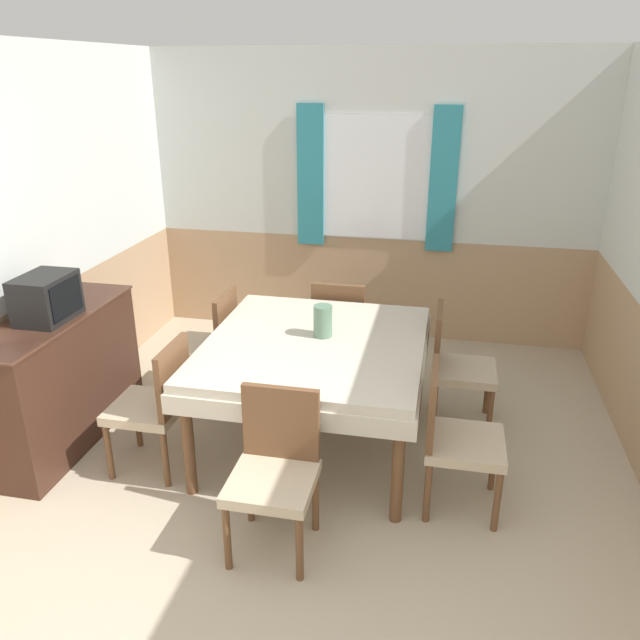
{
  "coord_description": "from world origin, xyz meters",
  "views": [
    {
      "loc": [
        0.72,
        -1.67,
        2.41
      ],
      "look_at": [
        -0.04,
        1.95,
        0.92
      ],
      "focal_mm": 35.0,
      "sensor_mm": 36.0,
      "label": 1
    }
  ],
  "objects_px": {
    "dining_table": "(315,355)",
    "sideboard": "(60,378)",
    "chair_left_far": "(211,342)",
    "chair_head_near": "(275,467)",
    "chair_head_window": "(340,326)",
    "chair_right_near": "(454,434)",
    "chair_right_far": "(455,363)",
    "tv": "(46,298)",
    "chair_left_near": "(156,402)",
    "vase": "(323,321)"
  },
  "relations": [
    {
      "from": "chair_head_window",
      "to": "sideboard",
      "type": "distance_m",
      "value": 2.13
    },
    {
      "from": "dining_table",
      "to": "chair_right_near",
      "type": "relative_size",
      "value": 1.79
    },
    {
      "from": "chair_head_near",
      "to": "tv",
      "type": "bearing_deg",
      "value": -21.2
    },
    {
      "from": "chair_head_window",
      "to": "chair_head_near",
      "type": "distance_m",
      "value": 1.96
    },
    {
      "from": "dining_table",
      "to": "sideboard",
      "type": "relative_size",
      "value": 1.14
    },
    {
      "from": "chair_left_near",
      "to": "tv",
      "type": "bearing_deg",
      "value": 79.66
    },
    {
      "from": "dining_table",
      "to": "vase",
      "type": "relative_size",
      "value": 7.34
    },
    {
      "from": "chair_right_near",
      "to": "chair_head_window",
      "type": "bearing_deg",
      "value": -147.78
    },
    {
      "from": "chair_head_window",
      "to": "chair_left_near",
      "type": "distance_m",
      "value": 1.72
    },
    {
      "from": "chair_head_window",
      "to": "chair_left_near",
      "type": "height_order",
      "value": "same"
    },
    {
      "from": "dining_table",
      "to": "chair_head_near",
      "type": "xyz_separation_m",
      "value": [
        0.0,
        -0.98,
        -0.19
      ]
    },
    {
      "from": "chair_right_far",
      "to": "sideboard",
      "type": "distance_m",
      "value": 2.73
    },
    {
      "from": "sideboard",
      "to": "chair_right_far",
      "type": "bearing_deg",
      "value": 16.19
    },
    {
      "from": "chair_left_near",
      "to": "sideboard",
      "type": "xyz_separation_m",
      "value": [
        -0.79,
        0.18,
        -0.01
      ]
    },
    {
      "from": "chair_right_near",
      "to": "sideboard",
      "type": "distance_m",
      "value": 2.63
    },
    {
      "from": "tv",
      "to": "vase",
      "type": "height_order",
      "value": "tv"
    },
    {
      "from": "chair_head_window",
      "to": "vase",
      "type": "relative_size",
      "value": 4.11
    },
    {
      "from": "chair_head_near",
      "to": "chair_right_near",
      "type": "height_order",
      "value": "same"
    },
    {
      "from": "dining_table",
      "to": "chair_head_window",
      "type": "height_order",
      "value": "chair_head_window"
    },
    {
      "from": "chair_right_far",
      "to": "tv",
      "type": "height_order",
      "value": "tv"
    },
    {
      "from": "chair_left_far",
      "to": "chair_head_near",
      "type": "height_order",
      "value": "same"
    },
    {
      "from": "chair_right_far",
      "to": "tv",
      "type": "bearing_deg",
      "value": -72.67
    },
    {
      "from": "tv",
      "to": "vase",
      "type": "bearing_deg",
      "value": 14.01
    },
    {
      "from": "chair_right_far",
      "to": "sideboard",
      "type": "xyz_separation_m",
      "value": [
        -2.62,
        -0.76,
        -0.01
      ]
    },
    {
      "from": "chair_right_near",
      "to": "vase",
      "type": "relative_size",
      "value": 4.11
    },
    {
      "from": "dining_table",
      "to": "chair_left_far",
      "type": "relative_size",
      "value": 1.79
    },
    {
      "from": "tv",
      "to": "chair_head_window",
      "type": "bearing_deg",
      "value": 38.27
    },
    {
      "from": "chair_right_far",
      "to": "chair_right_near",
      "type": "distance_m",
      "value": 0.94
    },
    {
      "from": "dining_table",
      "to": "chair_right_near",
      "type": "height_order",
      "value": "chair_right_near"
    },
    {
      "from": "tv",
      "to": "chair_left_far",
      "type": "bearing_deg",
      "value": 46.99
    },
    {
      "from": "chair_head_near",
      "to": "sideboard",
      "type": "xyz_separation_m",
      "value": [
        -1.7,
        0.69,
        -0.01
      ]
    },
    {
      "from": "chair_left_near",
      "to": "tv",
      "type": "height_order",
      "value": "tv"
    },
    {
      "from": "chair_head_near",
      "to": "chair_right_far",
      "type": "bearing_deg",
      "value": -122.22
    },
    {
      "from": "chair_right_far",
      "to": "chair_left_far",
      "type": "relative_size",
      "value": 1.0
    },
    {
      "from": "chair_right_far",
      "to": "chair_head_window",
      "type": "distance_m",
      "value": 1.05
    },
    {
      "from": "chair_right_far",
      "to": "dining_table",
      "type": "bearing_deg",
      "value": -62.75
    },
    {
      "from": "chair_left_far",
      "to": "tv",
      "type": "xyz_separation_m",
      "value": [
        -0.75,
        -0.81,
        0.59
      ]
    },
    {
      "from": "tv",
      "to": "vase",
      "type": "xyz_separation_m",
      "value": [
        1.7,
        0.43,
        -0.19
      ]
    },
    {
      "from": "chair_head_near",
      "to": "tv",
      "type": "distance_m",
      "value": 1.88
    },
    {
      "from": "sideboard",
      "to": "vase",
      "type": "distance_m",
      "value": 1.83
    },
    {
      "from": "dining_table",
      "to": "chair_head_window",
      "type": "bearing_deg",
      "value": 90.0
    },
    {
      "from": "chair_head_window",
      "to": "chair_right_near",
      "type": "relative_size",
      "value": 1.0
    },
    {
      "from": "chair_head_window",
      "to": "tv",
      "type": "xyz_separation_m",
      "value": [
        -1.67,
        -1.32,
        0.59
      ]
    },
    {
      "from": "sideboard",
      "to": "tv",
      "type": "distance_m",
      "value": 0.6
    },
    {
      "from": "tv",
      "to": "chair_left_near",
      "type": "bearing_deg",
      "value": -10.34
    },
    {
      "from": "chair_right_near",
      "to": "chair_left_near",
      "type": "bearing_deg",
      "value": -90.0
    },
    {
      "from": "chair_left_near",
      "to": "tv",
      "type": "xyz_separation_m",
      "value": [
        -0.75,
        0.14,
        0.59
      ]
    },
    {
      "from": "chair_right_far",
      "to": "chair_right_near",
      "type": "xyz_separation_m",
      "value": [
        0.0,
        -0.94,
        0.0
      ]
    },
    {
      "from": "chair_right_far",
      "to": "chair_head_window",
      "type": "relative_size",
      "value": 1.0
    },
    {
      "from": "chair_head_window",
      "to": "chair_left_far",
      "type": "bearing_deg",
      "value": -150.9
    }
  ]
}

